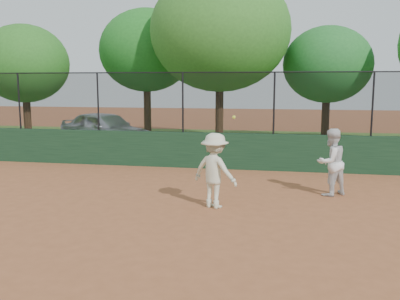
% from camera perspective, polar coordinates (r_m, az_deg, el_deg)
% --- Properties ---
extents(ground, '(80.00, 80.00, 0.00)m').
position_cam_1_polar(ground, '(9.41, -7.38, -9.11)').
color(ground, '#995531').
rests_on(ground, ground).
extents(back_wall, '(26.00, 0.20, 1.20)m').
position_cam_1_polar(back_wall, '(14.95, -0.31, -0.03)').
color(back_wall, '#1B3C22').
rests_on(back_wall, ground).
extents(grass_strip, '(36.00, 12.00, 0.01)m').
position_cam_1_polar(grass_strip, '(20.90, 2.83, 0.80)').
color(grass_strip, '#345B1C').
rests_on(grass_strip, ground).
extents(parked_car, '(5.03, 3.90, 1.60)m').
position_cam_1_polar(parked_car, '(20.06, -12.06, 2.59)').
color(parked_car, silver).
rests_on(parked_car, ground).
extents(player_second, '(1.05, 1.02, 1.71)m').
position_cam_1_polar(player_second, '(11.76, 16.41, -1.50)').
color(player_second, silver).
rests_on(player_second, ground).
extents(player_main, '(1.28, 1.04, 2.14)m').
position_cam_1_polar(player_main, '(10.19, 1.90, -2.65)').
color(player_main, beige).
rests_on(player_main, ground).
extents(fence_assembly, '(26.00, 0.06, 2.00)m').
position_cam_1_polar(fence_assembly, '(14.80, -0.43, 6.25)').
color(fence_assembly, black).
rests_on(fence_assembly, back_wall).
extents(tree_0, '(4.24, 3.86, 5.56)m').
position_cam_1_polar(tree_0, '(22.94, -21.57, 10.22)').
color(tree_0, '#462B19').
rests_on(tree_0, ground).
extents(tree_1, '(4.66, 4.23, 6.41)m').
position_cam_1_polar(tree_1, '(22.44, -6.88, 12.51)').
color(tree_1, '#472F18').
rests_on(tree_1, ground).
extents(tree_2, '(6.10, 5.54, 7.70)m').
position_cam_1_polar(tree_2, '(19.95, 2.57, 14.98)').
color(tree_2, '#412817').
rests_on(tree_2, ground).
extents(tree_3, '(3.95, 3.60, 5.35)m').
position_cam_1_polar(tree_3, '(21.01, 16.02, 10.43)').
color(tree_3, '#382112').
rests_on(tree_3, ground).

